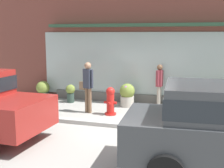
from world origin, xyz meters
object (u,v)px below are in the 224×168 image
(fire_hydrant, at_px, (110,101))
(potted_plant_doorstep, at_px, (127,95))
(potted_plant_low_front, at_px, (71,92))
(potted_plant_near_hydrant, at_px, (186,101))
(pedestrian_with_handbag, at_px, (88,84))
(pedestrian_passerby, at_px, (159,82))
(potted_plant_window_center, at_px, (43,90))
(potted_plant_by_entrance, at_px, (209,103))

(fire_hydrant, relative_size, potted_plant_doorstep, 1.08)
(fire_hydrant, bearing_deg, potted_plant_doorstep, 78.77)
(potted_plant_low_front, xyz_separation_m, potted_plant_near_hydrant, (4.42, 0.15, -0.07))
(potted_plant_low_front, bearing_deg, fire_hydrant, -32.04)
(potted_plant_near_hydrant, bearing_deg, pedestrian_with_handbag, -156.46)
(pedestrian_with_handbag, bearing_deg, potted_plant_near_hydrant, -135.02)
(pedestrian_passerby, bearing_deg, potted_plant_near_hydrant, -88.40)
(pedestrian_with_handbag, xyz_separation_m, pedestrian_passerby, (2.23, 1.49, -0.09))
(fire_hydrant, distance_m, potted_plant_window_center, 3.81)
(potted_plant_near_hydrant, bearing_deg, potted_plant_low_front, -178.04)
(pedestrian_with_handbag, relative_size, potted_plant_low_front, 2.44)
(pedestrian_passerby, xyz_separation_m, potted_plant_by_entrance, (1.75, -0.33, -0.58))
(potted_plant_doorstep, relative_size, potted_plant_near_hydrant, 1.41)
(pedestrian_with_handbag, relative_size, pedestrian_passerby, 1.10)
(potted_plant_near_hydrant, bearing_deg, pedestrian_passerby, 174.15)
(pedestrian_passerby, distance_m, potted_plant_low_front, 3.50)
(fire_hydrant, bearing_deg, pedestrian_passerby, 47.42)
(potted_plant_window_center, bearing_deg, potted_plant_low_front, -12.62)
(pedestrian_passerby, bearing_deg, potted_plant_low_front, 101.59)
(pedestrian_passerby, height_order, potted_plant_window_center, pedestrian_passerby)
(pedestrian_with_handbag, relative_size, potted_plant_by_entrance, 2.59)
(potted_plant_by_entrance, relative_size, potted_plant_window_center, 0.90)
(pedestrian_passerby, height_order, potted_plant_near_hydrant, pedestrian_passerby)
(fire_hydrant, height_order, pedestrian_with_handbag, pedestrian_with_handbag)
(potted_plant_by_entrance, bearing_deg, potted_plant_near_hydrant, 163.76)
(potted_plant_window_center, xyz_separation_m, potted_plant_doorstep, (3.71, -0.31, 0.07))
(potted_plant_doorstep, relative_size, potted_plant_low_front, 1.21)
(fire_hydrant, xyz_separation_m, potted_plant_doorstep, (0.26, 1.29, -0.03))
(pedestrian_with_handbag, height_order, potted_plant_by_entrance, pedestrian_with_handbag)
(pedestrian_passerby, distance_m, potted_plant_window_center, 4.89)
(pedestrian_with_handbag, relative_size, potted_plant_near_hydrant, 2.83)
(pedestrian_passerby, height_order, potted_plant_low_front, pedestrian_passerby)
(pedestrian_with_handbag, distance_m, potted_plant_low_front, 1.85)
(potted_plant_by_entrance, bearing_deg, pedestrian_with_handbag, -163.70)
(potted_plant_low_front, bearing_deg, pedestrian_with_handbag, -45.38)
(pedestrian_with_handbag, relative_size, potted_plant_window_center, 2.34)
(pedestrian_passerby, bearing_deg, fire_hydrant, 144.87)
(potted_plant_doorstep, height_order, potted_plant_low_front, potted_plant_doorstep)
(potted_plant_low_front, bearing_deg, potted_plant_by_entrance, -0.85)
(pedestrian_passerby, distance_m, potted_plant_near_hydrant, 1.14)
(potted_plant_by_entrance, xyz_separation_m, potted_plant_doorstep, (-2.90, 0.08, 0.11))
(pedestrian_passerby, xyz_separation_m, potted_plant_low_front, (-3.45, -0.25, -0.52))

